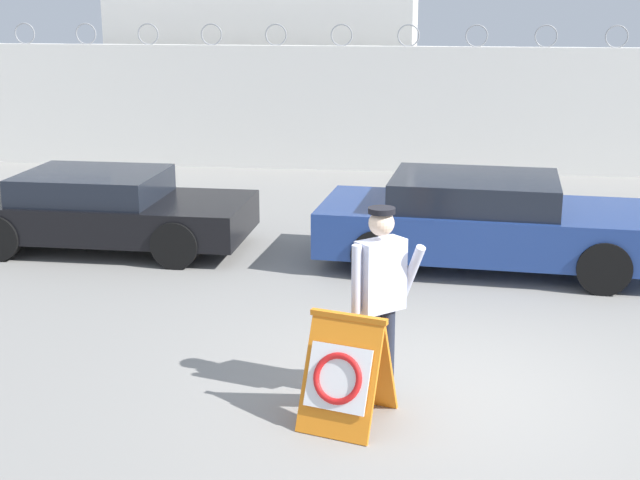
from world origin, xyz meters
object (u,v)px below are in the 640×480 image
at_px(barricade_sign, 346,370).
at_px(security_guard, 380,293).
at_px(parked_car_rear_sedan, 487,221).
at_px(parked_car_front_coupe, 105,209).

relative_size(barricade_sign, security_guard, 0.55).
height_order(barricade_sign, parked_car_rear_sedan, parked_car_rear_sedan).
bearing_deg(parked_car_rear_sedan, security_guard, -100.84).
xyz_separation_m(barricade_sign, parked_car_front_coupe, (-4.14, 5.25, 0.09)).
relative_size(security_guard, parked_car_front_coupe, 0.43).
distance_m(parked_car_front_coupe, parked_car_rear_sedan, 5.62).
bearing_deg(security_guard, parked_car_rear_sedan, 32.30).
distance_m(security_guard, parked_car_front_coupe, 6.44).
bearing_deg(parked_car_rear_sedan, barricade_sign, -101.94).
xyz_separation_m(security_guard, parked_car_front_coupe, (-4.40, 4.68, -0.44)).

